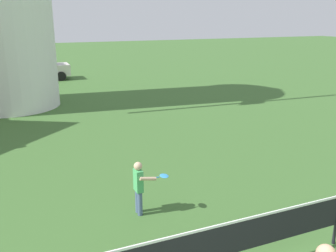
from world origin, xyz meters
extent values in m
cube|color=black|center=(0.27, 2.20, 0.68)|extent=(4.93, 0.01, 0.55)
cube|color=white|center=(0.27, 2.20, 0.97)|extent=(4.93, 0.02, 0.04)
cylinder|color=slate|center=(-0.19, 4.74, 0.27)|extent=(0.11, 0.11, 0.53)
cylinder|color=slate|center=(-0.19, 4.60, 0.27)|extent=(0.11, 0.11, 0.53)
cube|color=#4CB266|center=(-0.19, 4.67, 0.77)|extent=(0.14, 0.26, 0.47)
sphere|color=#DBB28E|center=(-0.19, 4.67, 1.09)|extent=(0.18, 0.18, 0.18)
cylinder|color=#DBB28E|center=(-0.19, 4.84, 0.75)|extent=(0.08, 0.08, 0.35)
cylinder|color=#DBB28E|center=(-0.03, 4.53, 0.84)|extent=(0.36, 0.08, 0.14)
cylinder|color=#338CCC|center=(0.11, 4.53, 0.84)|extent=(0.22, 0.03, 0.04)
ellipsoid|color=#338CCC|center=(0.33, 4.53, 0.84)|extent=(0.18, 0.24, 0.03)
cube|color=silver|center=(-0.51, 23.76, 0.65)|extent=(3.91, 1.74, 0.70)
cube|color=#2D333D|center=(-0.51, 23.76, 1.28)|extent=(2.19, 1.52, 0.56)
cylinder|color=black|center=(0.82, 24.59, 0.30)|extent=(0.60, 0.19, 0.60)
cylinder|color=black|center=(0.80, 22.89, 0.30)|extent=(0.60, 0.19, 0.60)
cylinder|color=black|center=(-1.83, 24.62, 0.30)|extent=(0.60, 0.19, 0.60)
cylinder|color=black|center=(-1.85, 22.92, 0.30)|extent=(0.60, 0.19, 0.60)
camera|label=1|loc=(-2.48, -2.19, 4.06)|focal=40.26mm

